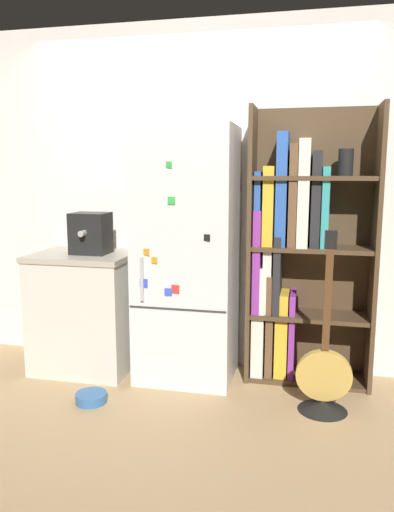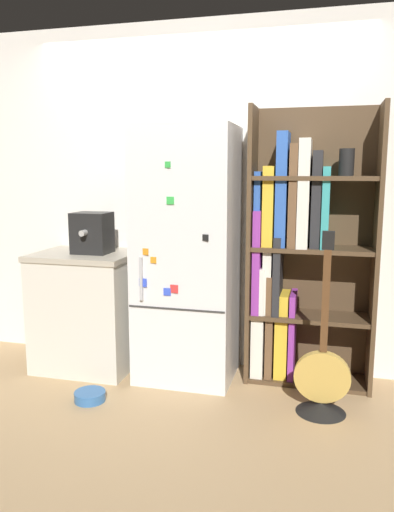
{
  "view_description": "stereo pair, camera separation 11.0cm",
  "coord_description": "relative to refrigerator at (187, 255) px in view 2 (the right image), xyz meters",
  "views": [
    {
      "loc": [
        0.85,
        -3.28,
        1.51
      ],
      "look_at": [
        0.07,
        0.15,
        0.91
      ],
      "focal_mm": 35.0,
      "sensor_mm": 36.0,
      "label": 1
    },
    {
      "loc": [
        0.96,
        -3.25,
        1.51
      ],
      "look_at": [
        0.07,
        0.15,
        0.91
      ],
      "focal_mm": 35.0,
      "sensor_mm": 36.0,
      "label": 2
    }
  ],
  "objects": [
    {
      "name": "refrigerator",
      "position": [
        0.0,
        0.0,
        0.0
      ],
      "size": [
        0.69,
        0.61,
        1.82
      ],
      "color": "silver",
      "rests_on": "ground_plane"
    },
    {
      "name": "guitar",
      "position": [
        0.97,
        -0.36,
        -0.74
      ],
      "size": [
        0.35,
        0.32,
        1.17
      ],
      "color": "black",
      "rests_on": "ground_plane"
    },
    {
      "name": "pet_bowl",
      "position": [
        -0.52,
        -0.58,
        -0.87
      ],
      "size": [
        0.21,
        0.21,
        0.06
      ],
      "color": "#3366A5",
      "rests_on": "ground_plane"
    },
    {
      "name": "wall_back",
      "position": [
        0.0,
        0.32,
        0.39
      ],
      "size": [
        8.0,
        0.05,
        2.6
      ],
      "color": "white",
      "rests_on": "ground_plane"
    },
    {
      "name": "ground_plane",
      "position": [
        0.0,
        -0.16,
        -0.91
      ],
      "size": [
        16.0,
        16.0,
        0.0
      ],
      "primitive_type": "plane",
      "color": "tan"
    },
    {
      "name": "bookshelf",
      "position": [
        0.75,
        0.14,
        0.02
      ],
      "size": [
        0.88,
        0.35,
        1.95
      ],
      "color": "#4C3823",
      "rests_on": "ground_plane"
    },
    {
      "name": "espresso_machine",
      "position": [
        -0.73,
        -0.03,
        0.14
      ],
      "size": [
        0.27,
        0.28,
        0.3
      ],
      "color": "black",
      "rests_on": "kitchen_counter"
    },
    {
      "name": "kitchen_counter",
      "position": [
        -0.8,
        -0.01,
        -0.46
      ],
      "size": [
        0.74,
        0.63,
        0.9
      ],
      "color": "beige",
      "rests_on": "ground_plane"
    }
  ]
}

